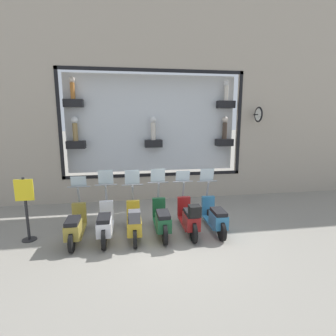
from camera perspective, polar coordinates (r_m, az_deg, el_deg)
name	(u,v)px	position (r m, az deg, el deg)	size (l,w,h in m)	color
ground_plane	(169,238)	(7.19, 0.20, -14.93)	(120.00, 120.00, 0.00)	gray
building_facade	(153,72)	(10.18, -3.27, 20.12)	(1.21, 36.00, 9.28)	#ADA08E
scooter_teal_0	(215,217)	(7.49, 10.17, -10.40)	(1.80, 0.60, 1.64)	black
scooter_red_1	(189,217)	(7.22, 4.66, -10.66)	(1.81, 0.61, 1.60)	black
scooter_green_2	(162,219)	(7.16, -1.36, -11.13)	(1.81, 0.61, 1.68)	black
scooter_yellow_3	(134,222)	(7.03, -7.41, -11.49)	(1.79, 0.60, 1.67)	black
scooter_white_4	(105,223)	(7.13, -13.52, -11.59)	(1.80, 0.60, 1.70)	black
scooter_olive_5	(75,226)	(7.23, -19.51, -11.79)	(1.79, 0.61, 1.54)	black
shop_sign_post	(26,207)	(7.62, -28.52, -7.46)	(0.36, 0.45, 1.68)	#232326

